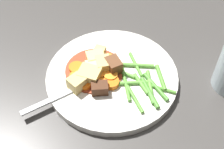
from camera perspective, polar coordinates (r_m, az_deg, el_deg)
ground_plane at (r=0.61m, az=-0.00°, el=-0.94°), size 3.00×3.00×0.00m
dinner_plate at (r=0.60m, az=-0.00°, el=-0.47°), size 0.25×0.25×0.02m
stew_sauce at (r=0.60m, az=-3.27°, el=0.59°), size 0.11×0.11×0.00m
carrot_slice_0 at (r=0.58m, az=-2.80°, el=-1.47°), size 0.04×0.04×0.01m
carrot_slice_1 at (r=0.58m, az=-4.89°, el=-1.75°), size 0.03×0.03×0.01m
carrot_slice_2 at (r=0.59m, az=-5.99°, el=-0.63°), size 0.05×0.05×0.01m
carrot_slice_3 at (r=0.59m, az=-0.50°, el=-0.22°), size 0.03×0.03×0.01m
carrot_slice_4 at (r=0.59m, az=-2.22°, el=0.02°), size 0.03×0.03×0.01m
carrot_slice_5 at (r=0.58m, az=-0.16°, el=-1.47°), size 0.04×0.04×0.01m
carrot_slice_6 at (r=0.61m, az=-0.65°, el=2.52°), size 0.04×0.04×0.01m
carrot_slice_7 at (r=0.60m, az=-6.46°, el=1.10°), size 0.03×0.03×0.01m
potato_chunk_0 at (r=0.57m, az=-6.42°, el=-1.59°), size 0.04×0.04×0.03m
potato_chunk_1 at (r=0.62m, az=-2.36°, el=3.78°), size 0.02×0.03×0.02m
potato_chunk_2 at (r=0.59m, az=-3.47°, el=1.08°), size 0.04×0.04×0.02m
potato_chunk_3 at (r=0.61m, az=-3.03°, el=2.88°), size 0.04×0.04×0.02m
potato_chunk_4 at (r=0.60m, az=-1.56°, el=1.74°), size 0.04×0.04×0.03m
potato_chunk_5 at (r=0.58m, az=-4.09°, el=-0.17°), size 0.04×0.04×0.03m
meat_chunk_0 at (r=0.59m, az=-0.11°, el=1.70°), size 0.04×0.04×0.03m
meat_chunk_1 at (r=0.56m, az=-2.25°, el=-2.49°), size 0.04×0.03×0.02m
green_bean_0 at (r=0.60m, az=0.97°, el=0.74°), size 0.07×0.02×0.01m
green_bean_1 at (r=0.57m, az=6.72°, el=-3.20°), size 0.03×0.05×0.01m
green_bean_2 at (r=0.58m, az=5.30°, el=-1.70°), size 0.04×0.04×0.01m
green_bean_3 at (r=0.58m, az=2.50°, el=-1.62°), size 0.04×0.08×0.01m
green_bean_4 at (r=0.58m, az=8.19°, el=-2.32°), size 0.07×0.01×0.01m
green_bean_5 at (r=0.61m, az=3.79°, el=1.73°), size 0.08×0.02×0.01m
green_bean_6 at (r=0.58m, az=7.93°, el=-2.21°), size 0.06×0.05×0.01m
green_bean_7 at (r=0.61m, az=4.33°, el=1.83°), size 0.04×0.06×0.01m
green_bean_8 at (r=0.58m, az=6.94°, el=-2.10°), size 0.03×0.07×0.01m
green_bean_9 at (r=0.59m, az=8.86°, el=-0.56°), size 0.03×0.06×0.01m
green_bean_10 at (r=0.56m, az=4.17°, el=-4.44°), size 0.05×0.05×0.01m
green_bean_11 at (r=0.57m, az=6.86°, el=-3.27°), size 0.05×0.06×0.01m
green_bean_12 at (r=0.58m, az=3.58°, el=-1.54°), size 0.07×0.03×0.01m
fork at (r=0.58m, az=-7.72°, el=-3.05°), size 0.13×0.14×0.00m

